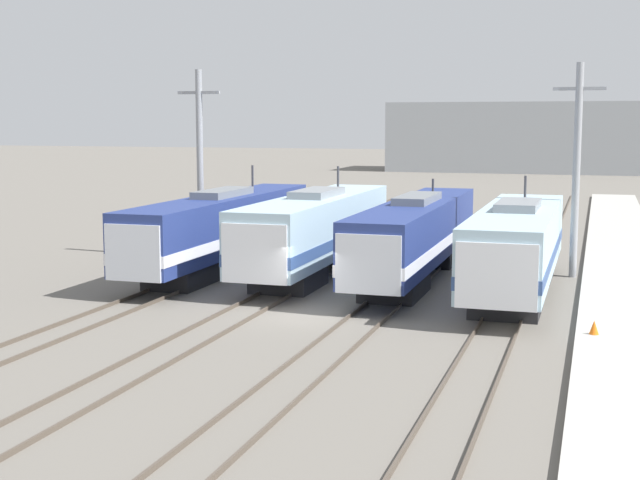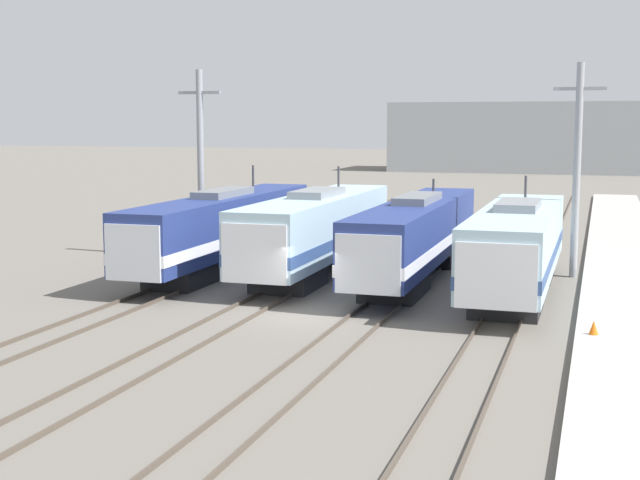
{
  "view_description": "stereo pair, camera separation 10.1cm",
  "coord_description": "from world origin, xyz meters",
  "px_view_note": "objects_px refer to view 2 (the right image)",
  "views": [
    {
      "loc": [
        10.61,
        -31.92,
        7.46
      ],
      "look_at": [
        -0.53,
        3.61,
        2.46
      ],
      "focal_mm": 50.0,
      "sensor_mm": 36.0,
      "label": 1
    },
    {
      "loc": [
        10.71,
        -31.89,
        7.46
      ],
      "look_at": [
        -0.53,
        3.61,
        2.46
      ],
      "focal_mm": 50.0,
      "sensor_mm": 36.0,
      "label": 2
    }
  ],
  "objects_px": {
    "locomotive_far_left": "(220,229)",
    "locomotive_center_left": "(314,232)",
    "locomotive_far_right": "(516,248)",
    "traffic_cone": "(594,327)",
    "catenary_tower_left": "(201,162)",
    "catenary_tower_right": "(577,167)",
    "locomotive_center_right": "(415,237)"
  },
  "relations": [
    {
      "from": "locomotive_center_left",
      "to": "catenary_tower_right",
      "type": "distance_m",
      "value": 12.86
    },
    {
      "from": "catenary_tower_left",
      "to": "traffic_cone",
      "type": "relative_size",
      "value": 21.17
    },
    {
      "from": "locomotive_far_left",
      "to": "catenary_tower_right",
      "type": "distance_m",
      "value": 17.56
    },
    {
      "from": "catenary_tower_left",
      "to": "locomotive_far_left",
      "type": "bearing_deg",
      "value": -52.23
    },
    {
      "from": "traffic_cone",
      "to": "locomotive_far_left",
      "type": "bearing_deg",
      "value": 151.85
    },
    {
      "from": "locomotive_far_left",
      "to": "locomotive_center_right",
      "type": "height_order",
      "value": "locomotive_far_left"
    },
    {
      "from": "locomotive_far_right",
      "to": "traffic_cone",
      "type": "bearing_deg",
      "value": -65.86
    },
    {
      "from": "locomotive_far_left",
      "to": "locomotive_far_right",
      "type": "height_order",
      "value": "locomotive_far_left"
    },
    {
      "from": "locomotive_center_right",
      "to": "locomotive_far_right",
      "type": "distance_m",
      "value": 5.52
    },
    {
      "from": "locomotive_center_left",
      "to": "locomotive_far_right",
      "type": "bearing_deg",
      "value": -13.53
    },
    {
      "from": "locomotive_center_right",
      "to": "locomotive_far_right",
      "type": "height_order",
      "value": "locomotive_far_right"
    },
    {
      "from": "traffic_cone",
      "to": "locomotive_center_left",
      "type": "bearing_deg",
      "value": 143.46
    },
    {
      "from": "locomotive_far_left",
      "to": "traffic_cone",
      "type": "bearing_deg",
      "value": -28.15
    },
    {
      "from": "locomotive_center_left",
      "to": "traffic_cone",
      "type": "height_order",
      "value": "locomotive_center_left"
    },
    {
      "from": "locomotive_far_right",
      "to": "traffic_cone",
      "type": "xyz_separation_m",
      "value": [
        3.3,
        -7.36,
        -1.59
      ]
    },
    {
      "from": "locomotive_far_left",
      "to": "catenary_tower_left",
      "type": "bearing_deg",
      "value": 127.77
    },
    {
      "from": "locomotive_center_right",
      "to": "catenary_tower_right",
      "type": "height_order",
      "value": "catenary_tower_right"
    },
    {
      "from": "locomotive_far_left",
      "to": "catenary_tower_right",
      "type": "bearing_deg",
      "value": 11.15
    },
    {
      "from": "locomotive_far_left",
      "to": "traffic_cone",
      "type": "distance_m",
      "value": 20.51
    },
    {
      "from": "catenary_tower_left",
      "to": "traffic_cone",
      "type": "bearing_deg",
      "value": -32.21
    },
    {
      "from": "locomotive_far_right",
      "to": "traffic_cone",
      "type": "distance_m",
      "value": 8.22
    },
    {
      "from": "locomotive_center_left",
      "to": "catenary_tower_right",
      "type": "xyz_separation_m",
      "value": [
        12.04,
        3.26,
        3.12
      ]
    },
    {
      "from": "catenary_tower_left",
      "to": "traffic_cone",
      "type": "distance_m",
      "value": 24.82
    },
    {
      "from": "locomotive_center_right",
      "to": "catenary_tower_left",
      "type": "xyz_separation_m",
      "value": [
        -12.41,
        3.11,
        3.2
      ]
    },
    {
      "from": "catenary_tower_left",
      "to": "catenary_tower_right",
      "type": "xyz_separation_m",
      "value": [
        19.54,
        0.0,
        0.0
      ]
    },
    {
      "from": "locomotive_far_left",
      "to": "locomotive_center_right",
      "type": "relative_size",
      "value": 0.98
    },
    {
      "from": "locomotive_far_left",
      "to": "locomotive_center_left",
      "type": "distance_m",
      "value": 4.91
    },
    {
      "from": "locomotive_center_left",
      "to": "catenary_tower_left",
      "type": "bearing_deg",
      "value": 156.47
    },
    {
      "from": "locomotive_far_left",
      "to": "catenary_tower_left",
      "type": "xyz_separation_m",
      "value": [
        -2.59,
        3.34,
        3.17
      ]
    },
    {
      "from": "locomotive_far_left",
      "to": "locomotive_center_left",
      "type": "height_order",
      "value": "locomotive_center_left"
    },
    {
      "from": "locomotive_center_left",
      "to": "locomotive_far_right",
      "type": "relative_size",
      "value": 1.04
    },
    {
      "from": "catenary_tower_left",
      "to": "locomotive_center_right",
      "type": "bearing_deg",
      "value": -14.09
    }
  ]
}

